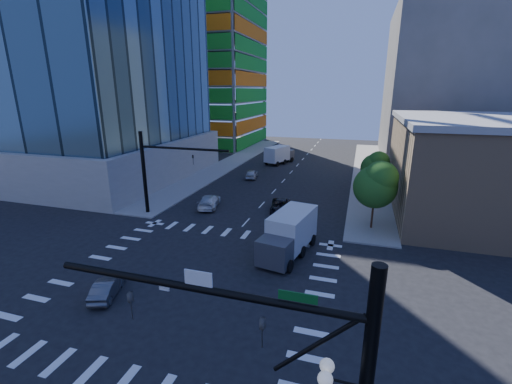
% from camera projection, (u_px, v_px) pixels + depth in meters
% --- Properties ---
extents(ground, '(160.00, 160.00, 0.00)m').
position_uv_depth(ground, '(193.00, 281.00, 24.81)').
color(ground, black).
rests_on(ground, ground).
extents(road_markings, '(20.00, 20.00, 0.01)m').
position_uv_depth(road_markings, '(193.00, 281.00, 24.81)').
color(road_markings, silver).
rests_on(road_markings, ground).
extents(sidewalk_ne, '(5.00, 60.00, 0.15)m').
position_uv_depth(sidewalk_ne, '(368.00, 171.00, 57.94)').
color(sidewalk_ne, gray).
rests_on(sidewalk_ne, ground).
extents(sidewalk_nw, '(5.00, 60.00, 0.15)m').
position_uv_depth(sidewalk_nw, '(231.00, 163.00, 64.95)').
color(sidewalk_nw, gray).
rests_on(sidewalk_nw, ground).
extents(construction_building, '(25.16, 34.50, 70.60)m').
position_uv_depth(construction_building, '(203.00, 41.00, 82.22)').
color(construction_building, gray).
rests_on(construction_building, ground).
extents(commercial_building, '(20.50, 22.50, 10.60)m').
position_uv_depth(commercial_building, '(497.00, 168.00, 36.44)').
color(commercial_building, tan).
rests_on(commercial_building, ground).
extents(bg_building_ne, '(24.00, 30.00, 28.00)m').
position_uv_depth(bg_building_ne, '(456.00, 86.00, 63.64)').
color(bg_building_ne, '#605D56').
rests_on(bg_building_ne, ground).
extents(signal_mast_nw, '(10.20, 0.40, 9.00)m').
position_uv_depth(signal_mast_nw, '(156.00, 166.00, 36.58)').
color(signal_mast_nw, black).
rests_on(signal_mast_nw, sidewalk_nw).
extents(tree_south, '(4.16, 4.16, 6.82)m').
position_uv_depth(tree_south, '(377.00, 184.00, 32.67)').
color(tree_south, '#382316').
rests_on(tree_south, sidewalk_ne).
extents(tree_north, '(3.54, 3.52, 5.78)m').
position_uv_depth(tree_north, '(376.00, 166.00, 43.78)').
color(tree_north, '#382316').
rests_on(tree_north, sidewalk_ne).
extents(car_nb_far, '(2.92, 4.95, 1.29)m').
position_uv_depth(car_nb_far, '(281.00, 206.00, 38.94)').
color(car_nb_far, black).
rests_on(car_nb_far, ground).
extents(car_sb_near, '(3.09, 5.37, 1.46)m').
position_uv_depth(car_sb_near, '(209.00, 201.00, 40.37)').
color(car_sb_near, white).
rests_on(car_sb_near, ground).
extents(car_sb_mid, '(2.28, 4.31, 1.40)m').
position_uv_depth(car_sb_mid, '(252.00, 174.00, 53.65)').
color(car_sb_mid, '#B1B3B9').
rests_on(car_sb_mid, ground).
extents(car_sb_cross, '(2.44, 3.91, 1.22)m').
position_uv_depth(car_sb_cross, '(107.00, 287.00, 22.92)').
color(car_sb_cross, '#494A4E').
rests_on(car_sb_cross, ground).
extents(box_truck_near, '(4.02, 7.06, 3.49)m').
position_uv_depth(box_truck_near, '(287.00, 238.00, 28.30)').
color(box_truck_near, black).
rests_on(box_truck_near, ground).
extents(box_truck_far, '(4.66, 6.78, 3.28)m').
position_uv_depth(box_truck_far, '(280.00, 156.00, 64.44)').
color(box_truck_far, black).
rests_on(box_truck_far, ground).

